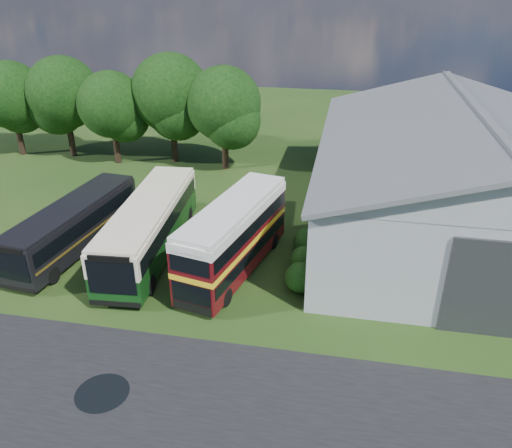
% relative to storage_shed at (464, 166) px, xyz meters
% --- Properties ---
extents(ground, '(120.00, 120.00, 0.00)m').
position_rel_storage_shed_xyz_m(ground, '(-15.00, -15.98, -4.17)').
color(ground, '#1B3811').
rests_on(ground, ground).
extents(asphalt_road, '(60.00, 8.00, 0.02)m').
position_rel_storage_shed_xyz_m(asphalt_road, '(-12.00, -18.98, -4.17)').
color(asphalt_road, black).
rests_on(asphalt_road, ground).
extents(puddle, '(2.20, 2.20, 0.01)m').
position_rel_storage_shed_xyz_m(puddle, '(-16.50, -18.98, -4.17)').
color(puddle, black).
rests_on(puddle, ground).
extents(storage_shed, '(18.80, 24.80, 8.15)m').
position_rel_storage_shed_xyz_m(storage_shed, '(0.00, 0.00, 0.00)').
color(storage_shed, gray).
rests_on(storage_shed, ground).
extents(tree_far_left, '(6.12, 6.12, 8.64)m').
position_rel_storage_shed_xyz_m(tree_far_left, '(-38.00, 8.02, 1.40)').
color(tree_far_left, black).
rests_on(tree_far_left, ground).
extents(tree_left_a, '(6.46, 6.46, 9.12)m').
position_rel_storage_shed_xyz_m(tree_left_a, '(-33.00, 8.52, 1.71)').
color(tree_left_a, black).
rests_on(tree_left_a, ground).
extents(tree_left_b, '(5.78, 5.78, 8.16)m').
position_rel_storage_shed_xyz_m(tree_left_b, '(-28.00, 7.52, 1.09)').
color(tree_left_b, black).
rests_on(tree_left_b, ground).
extents(tree_mid, '(6.80, 6.80, 9.60)m').
position_rel_storage_shed_xyz_m(tree_mid, '(-23.00, 8.82, 2.02)').
color(tree_mid, black).
rests_on(tree_mid, ground).
extents(tree_right_a, '(6.26, 6.26, 8.83)m').
position_rel_storage_shed_xyz_m(tree_right_a, '(-18.00, 7.82, 1.52)').
color(tree_right_a, black).
rests_on(tree_right_a, ground).
extents(shrub_front, '(1.70, 1.70, 1.70)m').
position_rel_storage_shed_xyz_m(shrub_front, '(-9.40, -9.98, -4.17)').
color(shrub_front, '#194714').
rests_on(shrub_front, ground).
extents(shrub_mid, '(1.60, 1.60, 1.60)m').
position_rel_storage_shed_xyz_m(shrub_mid, '(-9.40, -7.98, -4.17)').
color(shrub_mid, '#194714').
rests_on(shrub_mid, ground).
extents(shrub_back, '(1.80, 1.80, 1.80)m').
position_rel_storage_shed_xyz_m(shrub_back, '(-9.40, -5.98, -4.17)').
color(shrub_back, '#194714').
rests_on(shrub_back, ground).
extents(bus_green_single, '(3.75, 12.45, 3.38)m').
position_rel_storage_shed_xyz_m(bus_green_single, '(-18.78, -7.64, -2.36)').
color(bus_green_single, black).
rests_on(bus_green_single, ground).
extents(bus_maroon_double, '(4.55, 10.07, 4.20)m').
position_rel_storage_shed_xyz_m(bus_maroon_double, '(-13.35, -8.64, -2.07)').
color(bus_maroon_double, black).
rests_on(bus_maroon_double, ground).
extents(bus_dark_single, '(3.63, 11.04, 2.99)m').
position_rel_storage_shed_xyz_m(bus_dark_single, '(-23.56, -7.98, -2.58)').
color(bus_dark_single, black).
rests_on(bus_dark_single, ground).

